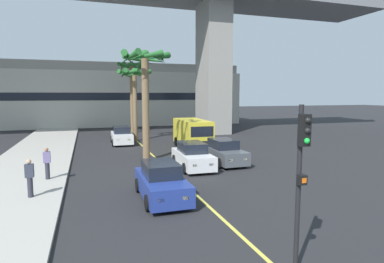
{
  "coord_description": "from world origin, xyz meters",
  "views": [
    {
      "loc": [
        -4.49,
        0.31,
        4.43
      ],
      "look_at": [
        0.0,
        14.0,
        2.78
      ],
      "focal_mm": 30.1,
      "sensor_mm": 36.0,
      "label": 1
    }
  ],
  "objects_px": {
    "car_queue_fourth": "(224,152)",
    "pedestrian_near_crosswalk": "(47,163)",
    "car_queue_front": "(122,136)",
    "palm_tree_mid_median": "(132,77)",
    "delivery_van": "(192,133)",
    "traffic_light_median_near": "(301,167)",
    "car_queue_second": "(161,182)",
    "palm_tree_far_median": "(135,81)",
    "palm_tree_near_median": "(145,75)",
    "pedestrian_mid_block": "(30,177)",
    "car_queue_third": "(193,156)"
  },
  "relations": [
    {
      "from": "car_queue_front",
      "to": "car_queue_third",
      "type": "relative_size",
      "value": 0.99
    },
    {
      "from": "palm_tree_near_median",
      "to": "palm_tree_far_median",
      "type": "relative_size",
      "value": 1.06
    },
    {
      "from": "traffic_light_median_near",
      "to": "pedestrian_near_crosswalk",
      "type": "distance_m",
      "value": 13.18
    },
    {
      "from": "car_queue_second",
      "to": "palm_tree_near_median",
      "type": "distance_m",
      "value": 9.53
    },
    {
      "from": "car_queue_fourth",
      "to": "pedestrian_near_crosswalk",
      "type": "bearing_deg",
      "value": -172.6
    },
    {
      "from": "car_queue_second",
      "to": "car_queue_third",
      "type": "distance_m",
      "value": 5.89
    },
    {
      "from": "car_queue_front",
      "to": "pedestrian_near_crosswalk",
      "type": "distance_m",
      "value": 12.83
    },
    {
      "from": "car_queue_second",
      "to": "car_queue_third",
      "type": "xyz_separation_m",
      "value": [
        3.06,
        5.04,
        0.0
      ]
    },
    {
      "from": "traffic_light_median_near",
      "to": "palm_tree_far_median",
      "type": "bearing_deg",
      "value": 91.1
    },
    {
      "from": "palm_tree_mid_median",
      "to": "car_queue_front",
      "type": "bearing_deg",
      "value": -104.07
    },
    {
      "from": "delivery_van",
      "to": "palm_tree_near_median",
      "type": "bearing_deg",
      "value": -139.4
    },
    {
      "from": "car_queue_fourth",
      "to": "car_queue_second",
      "type": "bearing_deg",
      "value": -133.31
    },
    {
      "from": "palm_tree_mid_median",
      "to": "palm_tree_far_median",
      "type": "relative_size",
      "value": 1.19
    },
    {
      "from": "delivery_van",
      "to": "traffic_light_median_near",
      "type": "relative_size",
      "value": 1.26
    },
    {
      "from": "car_queue_fourth",
      "to": "pedestrian_near_crosswalk",
      "type": "distance_m",
      "value": 10.43
    },
    {
      "from": "car_queue_front",
      "to": "traffic_light_median_near",
      "type": "height_order",
      "value": "traffic_light_median_near"
    },
    {
      "from": "car_queue_second",
      "to": "traffic_light_median_near",
      "type": "height_order",
      "value": "traffic_light_median_near"
    },
    {
      "from": "car_queue_third",
      "to": "pedestrian_near_crosswalk",
      "type": "relative_size",
      "value": 2.57
    },
    {
      "from": "car_queue_second",
      "to": "palm_tree_far_median",
      "type": "xyz_separation_m",
      "value": [
        1.47,
        17.57,
        4.96
      ]
    },
    {
      "from": "car_queue_front",
      "to": "palm_tree_near_median",
      "type": "distance_m",
      "value": 9.59
    },
    {
      "from": "pedestrian_mid_block",
      "to": "pedestrian_near_crosswalk",
      "type": "bearing_deg",
      "value": 83.09
    },
    {
      "from": "pedestrian_near_crosswalk",
      "to": "delivery_van",
      "type": "bearing_deg",
      "value": 36.45
    },
    {
      "from": "car_queue_front",
      "to": "palm_tree_far_median",
      "type": "relative_size",
      "value": 0.6
    },
    {
      "from": "car_queue_third",
      "to": "palm_tree_far_median",
      "type": "height_order",
      "value": "palm_tree_far_median"
    },
    {
      "from": "car_queue_third",
      "to": "delivery_van",
      "type": "bearing_deg",
      "value": 71.92
    },
    {
      "from": "car_queue_front",
      "to": "pedestrian_mid_block",
      "type": "bearing_deg",
      "value": -109.68
    },
    {
      "from": "delivery_van",
      "to": "palm_tree_far_median",
      "type": "height_order",
      "value": "palm_tree_far_median"
    },
    {
      "from": "car_queue_third",
      "to": "palm_tree_near_median",
      "type": "xyz_separation_m",
      "value": [
        -2.27,
        3.05,
        4.98
      ]
    },
    {
      "from": "car_queue_fourth",
      "to": "palm_tree_near_median",
      "type": "relative_size",
      "value": 0.56
    },
    {
      "from": "pedestrian_mid_block",
      "to": "palm_tree_near_median",
      "type": "bearing_deg",
      "value": 47.48
    },
    {
      "from": "car_queue_second",
      "to": "traffic_light_median_near",
      "type": "relative_size",
      "value": 0.98
    },
    {
      "from": "car_queue_front",
      "to": "delivery_van",
      "type": "height_order",
      "value": "delivery_van"
    },
    {
      "from": "pedestrian_mid_block",
      "to": "palm_tree_far_median",
      "type": "bearing_deg",
      "value": 67.25
    },
    {
      "from": "palm_tree_mid_median",
      "to": "pedestrian_near_crosswalk",
      "type": "distance_m",
      "value": 22.26
    },
    {
      "from": "car_queue_second",
      "to": "car_queue_front",
      "type": "bearing_deg",
      "value": 90.01
    },
    {
      "from": "car_queue_front",
      "to": "palm_tree_mid_median",
      "type": "height_order",
      "value": "palm_tree_mid_median"
    },
    {
      "from": "car_queue_front",
      "to": "car_queue_second",
      "type": "height_order",
      "value": "same"
    },
    {
      "from": "car_queue_second",
      "to": "car_queue_fourth",
      "type": "height_order",
      "value": "same"
    },
    {
      "from": "car_queue_fourth",
      "to": "delivery_van",
      "type": "relative_size",
      "value": 0.78
    },
    {
      "from": "car_queue_second",
      "to": "pedestrian_mid_block",
      "type": "xyz_separation_m",
      "value": [
        -5.29,
        1.46,
        0.28
      ]
    },
    {
      "from": "delivery_van",
      "to": "pedestrian_near_crosswalk",
      "type": "height_order",
      "value": "delivery_van"
    },
    {
      "from": "pedestrian_near_crosswalk",
      "to": "palm_tree_near_median",
      "type": "bearing_deg",
      "value": 32.82
    },
    {
      "from": "car_queue_third",
      "to": "delivery_van",
      "type": "height_order",
      "value": "delivery_van"
    },
    {
      "from": "palm_tree_near_median",
      "to": "pedestrian_mid_block",
      "type": "xyz_separation_m",
      "value": [
        -6.08,
        -6.63,
        -4.71
      ]
    },
    {
      "from": "palm_tree_near_median",
      "to": "palm_tree_mid_median",
      "type": "xyz_separation_m",
      "value": [
        1.35,
        16.7,
        0.73
      ]
    },
    {
      "from": "pedestrian_mid_block",
      "to": "car_queue_front",
      "type": "bearing_deg",
      "value": 70.32
    },
    {
      "from": "car_queue_second",
      "to": "palm_tree_far_median",
      "type": "distance_m",
      "value": 18.31
    },
    {
      "from": "car_queue_front",
      "to": "pedestrian_near_crosswalk",
      "type": "bearing_deg",
      "value": -112.6
    },
    {
      "from": "palm_tree_mid_median",
      "to": "traffic_light_median_near",
      "type": "bearing_deg",
      "value": -90.37
    },
    {
      "from": "palm_tree_far_median",
      "to": "palm_tree_mid_median",
      "type": "bearing_deg",
      "value": 84.68
    }
  ]
}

